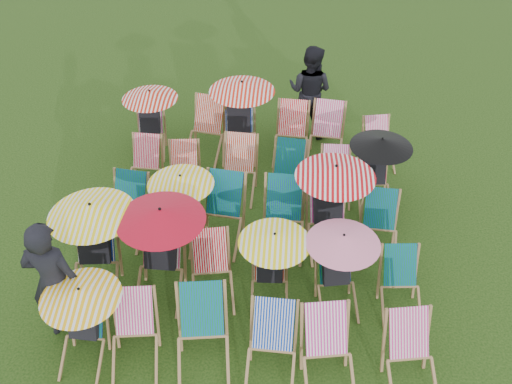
# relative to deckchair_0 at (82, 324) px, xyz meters

# --- Properties ---
(ground) EXTENTS (100.00, 100.00, 0.00)m
(ground) POSITION_rel_deckchair_0_xyz_m (1.91, 2.19, -0.61)
(ground) COLOR black
(ground) RESTS_ON ground
(deckchair_0) EXTENTS (0.97, 1.01, 1.15)m
(deckchair_0) POSITION_rel_deckchair_0_xyz_m (0.00, 0.00, 0.00)
(deckchair_0) COLOR #967146
(deckchair_0) RESTS_ON ground
(deckchair_1) EXTENTS (0.69, 0.89, 0.90)m
(deckchair_1) POSITION_rel_deckchair_0_xyz_m (0.62, -0.00, -0.16)
(deckchair_1) COLOR #967146
(deckchair_1) RESTS_ON ground
(deckchair_2) EXTENTS (0.79, 1.01, 1.01)m
(deckchair_2) POSITION_rel_deckchair_0_xyz_m (1.48, -0.01, -0.10)
(deckchair_2) COLOR #967146
(deckchair_2) RESTS_ON ground
(deckchair_3) EXTENTS (0.65, 0.89, 0.94)m
(deckchair_3) POSITION_rel_deckchair_0_xyz_m (2.32, -0.11, -0.14)
(deckchair_3) COLOR #967146
(deckchair_3) RESTS_ON ground
(deckchair_4) EXTENTS (0.77, 0.97, 0.96)m
(deckchair_4) POSITION_rel_deckchair_0_xyz_m (3.00, -0.14, -0.13)
(deckchair_4) COLOR #967146
(deckchair_4) RESTS_ON ground
(deckchair_5) EXTENTS (0.74, 0.93, 0.92)m
(deckchair_5) POSITION_rel_deckchair_0_xyz_m (3.99, -0.09, -0.15)
(deckchair_5) COLOR #967146
(deckchair_5) RESTS_ON ground
(deckchair_6) EXTENTS (1.17, 1.25, 1.39)m
(deckchair_6) POSITION_rel_deckchair_0_xyz_m (-0.20, 1.21, 0.12)
(deckchair_6) COLOR #967146
(deckchair_6) RESTS_ON ground
(deckchair_7) EXTENTS (1.19, 1.23, 1.41)m
(deckchair_7) POSITION_rel_deckchair_0_xyz_m (0.73, 1.17, 0.13)
(deckchair_7) COLOR #967146
(deckchair_7) RESTS_ON ground
(deckchair_8) EXTENTS (0.74, 0.92, 0.90)m
(deckchair_8) POSITION_rel_deckchair_0_xyz_m (1.43, 1.12, -0.16)
(deckchair_8) COLOR #967146
(deckchair_8) RESTS_ON ground
(deckchair_9) EXTENTS (0.97, 1.02, 1.15)m
(deckchair_9) POSITION_rel_deckchair_0_xyz_m (2.24, 1.11, -0.00)
(deckchair_9) COLOR #967146
(deckchair_9) RESTS_ON ground
(deckchair_10) EXTENTS (0.99, 1.07, 1.17)m
(deckchair_10) POSITION_rel_deckchair_0_xyz_m (3.15, 1.14, 0.01)
(deckchair_10) COLOR #967146
(deckchair_10) RESTS_ON ground
(deckchair_11) EXTENTS (0.63, 0.83, 0.85)m
(deckchair_11) POSITION_rel_deckchair_0_xyz_m (4.00, 1.08, -0.18)
(deckchair_11) COLOR #967146
(deckchair_11) RESTS_ON ground
(deckchair_12) EXTENTS (0.73, 0.94, 0.95)m
(deckchair_12) POSITION_rel_deckchair_0_xyz_m (-0.07, 2.25, -0.13)
(deckchair_12) COLOR #967146
(deckchair_12) RESTS_ON ground
(deckchair_13) EXTENTS (0.99, 1.04, 1.17)m
(deckchair_13) POSITION_rel_deckchair_0_xyz_m (0.79, 2.21, 0.01)
(deckchair_13) COLOR #967146
(deckchair_13) RESTS_ON ground
(deckchair_14) EXTENTS (0.78, 1.00, 1.01)m
(deckchair_14) POSITION_rel_deckchair_0_xyz_m (1.41, 2.25, -0.10)
(deckchair_14) COLOR #967146
(deckchair_14) RESTS_ON ground
(deckchair_15) EXTENTS (0.69, 0.95, 1.02)m
(deckchair_15) POSITION_rel_deckchair_0_xyz_m (2.36, 2.21, -0.10)
(deckchair_15) COLOR #967146
(deckchair_15) RESTS_ON ground
(deckchair_16) EXTENTS (1.18, 1.27, 1.39)m
(deckchair_16) POSITION_rel_deckchair_0_xyz_m (3.05, 2.30, 0.13)
(deckchair_16) COLOR #967146
(deckchair_16) RESTS_ON ground
(deckchair_17) EXTENTS (0.64, 0.87, 0.90)m
(deckchair_17) POSITION_rel_deckchair_0_xyz_m (3.80, 2.18, -0.16)
(deckchair_17) COLOR #967146
(deckchair_17) RESTS_ON ground
(deckchair_18) EXTENTS (0.60, 0.81, 0.85)m
(deckchair_18) POSITION_rel_deckchair_0_xyz_m (-0.06, 3.45, -0.18)
(deckchair_18) COLOR #967146
(deckchair_18) RESTS_ON ground
(deckchair_19) EXTENTS (0.64, 0.84, 0.85)m
(deckchair_19) POSITION_rel_deckchair_0_xyz_m (0.65, 3.34, -0.18)
(deckchair_19) COLOR #967146
(deckchair_19) RESTS_ON ground
(deckchair_20) EXTENTS (0.67, 0.90, 0.94)m
(deckchair_20) POSITION_rel_deckchair_0_xyz_m (1.55, 3.44, -0.14)
(deckchair_20) COLOR #967146
(deckchair_20) RESTS_ON ground
(deckchair_21) EXTENTS (0.70, 0.91, 0.92)m
(deckchair_21) POSITION_rel_deckchair_0_xyz_m (2.38, 3.37, -0.15)
(deckchair_21) COLOR #967146
(deckchair_21) RESTS_ON ground
(deckchair_22) EXTENTS (0.56, 0.77, 0.82)m
(deckchair_22) POSITION_rel_deckchair_0_xyz_m (3.19, 3.45, -0.20)
(deckchair_22) COLOR #967146
(deckchair_22) RESTS_ON ground
(deckchair_23) EXTENTS (1.01, 1.08, 1.20)m
(deckchair_23) POSITION_rel_deckchair_0_xyz_m (3.83, 3.38, 0.02)
(deckchair_23) COLOR #967146
(deckchair_23) RESTS_ON ground
(deckchair_24) EXTENTS (1.01, 1.08, 1.20)m
(deckchair_24) POSITION_rel_deckchair_0_xyz_m (-0.19, 4.59, 0.02)
(deckchair_24) COLOR #967146
(deckchair_24) RESTS_ON ground
(deckchair_25) EXTENTS (0.80, 1.01, 1.00)m
(deckchair_25) POSITION_rel_deckchair_0_xyz_m (0.83, 4.55, -0.11)
(deckchair_25) COLOR #967146
(deckchair_25) RESTS_ON ground
(deckchair_26) EXTENTS (1.18, 1.26, 1.40)m
(deckchair_26) POSITION_rel_deckchair_0_xyz_m (1.46, 4.66, 0.13)
(deckchair_26) COLOR #967146
(deckchair_26) RESTS_ON ground
(deckchair_27) EXTENTS (0.68, 0.92, 0.96)m
(deckchair_27) POSITION_rel_deckchair_0_xyz_m (2.41, 4.58, -0.13)
(deckchair_27) COLOR #967146
(deckchair_27) RESTS_ON ground
(deckchair_28) EXTENTS (0.74, 0.96, 0.97)m
(deckchair_28) POSITION_rel_deckchair_0_xyz_m (3.05, 4.60, -0.12)
(deckchair_28) COLOR #967146
(deckchair_28) RESTS_ON ground
(deckchair_29) EXTENTS (0.67, 0.84, 0.81)m
(deckchair_29) POSITION_rel_deckchair_0_xyz_m (4.00, 4.46, -0.20)
(deckchair_29) COLOR #967146
(deckchair_29) RESTS_ON ground
(person_left) EXTENTS (0.70, 0.47, 1.91)m
(person_left) POSITION_rel_deckchair_0_xyz_m (-0.39, 0.33, 0.35)
(person_left) COLOR black
(person_left) RESTS_ON ground
(person_rear) EXTENTS (1.07, 0.96, 1.80)m
(person_rear) POSITION_rel_deckchair_0_xyz_m (2.72, 5.44, 0.29)
(person_rear) COLOR black
(person_rear) RESTS_ON ground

